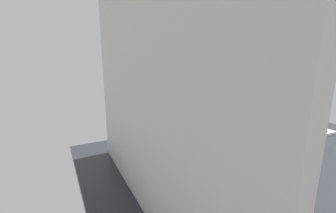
{
  "coord_description": "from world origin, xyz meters",
  "views": [
    {
      "loc": [
        -3.25,
        -2.3,
        1.86
      ],
      "look_at": [
        -1.41,
        1.41,
        0.84
      ],
      "focal_mm": 25.58,
      "sensor_mm": 36.0,
      "label": 1
    }
  ],
  "objects": [
    {
      "name": "toothbrush_cup",
      "position": [
        -2.17,
        1.64,
        0.74
      ],
      "size": [
        0.07,
        0.07,
        0.19
      ],
      "color": "silver",
      "rests_on": "vanity_sink_left"
    },
    {
      "name": "bath_mat",
      "position": [
        -1.86,
        0.94,
        0.01
      ],
      "size": [
        0.68,
        0.44,
        0.01
      ],
      "primitive_type": "cube",
      "color": "#474C56",
      "rests_on": "ground"
    },
    {
      "name": "toilet",
      "position": [
        -0.74,
        1.48,
        0.38
      ],
      "size": [
        0.48,
        0.63,
        1.0
      ],
      "color": "brown",
      "rests_on": "ground"
    },
    {
      "name": "soap_dispenser",
      "position": [
        -1.54,
        1.65,
        0.76
      ],
      "size": [
        0.06,
        0.06,
        0.17
      ],
      "color": "gray",
      "rests_on": "vanity_sink_left"
    },
    {
      "name": "shower_tray",
      "position": [
        1.64,
        1.02,
        0.39
      ],
      "size": [
        1.03,
        0.99,
        1.95
      ],
      "color": "white",
      "rests_on": "ground"
    },
    {
      "name": "wall_back",
      "position": [
        -0.02,
        1.74,
        1.4
      ],
      "size": [
        4.87,
        0.61,
        2.8
      ],
      "color": "beige",
      "rests_on": "ground"
    },
    {
      "name": "tap_on_left_sink",
      "position": [
        -1.86,
        1.65,
        0.76
      ],
      "size": [
        0.03,
        0.13,
        0.11
      ],
      "color": "silver",
      "rests_on": "vanity_sink_left"
    },
    {
      "name": "wall_left",
      "position": [
        -2.38,
        0.0,
        1.4
      ],
      "size": [
        0.12,
        3.6,
        2.8
      ],
      "primitive_type": "cube",
      "color": "beige",
      "rests_on": "ground"
    },
    {
      "name": "vanity_sink_left",
      "position": [
        -1.86,
        1.51,
        0.37
      ],
      "size": [
        0.78,
        0.43,
        0.69
      ],
      "color": "brown",
      "rests_on": "ground"
    },
    {
      "name": "ground_plane",
      "position": [
        0.0,
        0.0,
        -0.05
      ],
      "size": [
        6.07,
        4.8,
        0.1
      ],
      "primitive_type": "cube",
      "color": "#23262B",
      "rests_on": "ground"
    }
  ]
}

